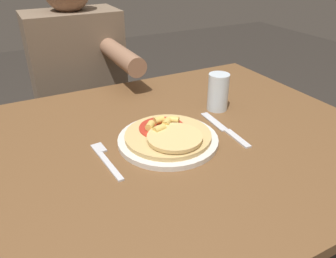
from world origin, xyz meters
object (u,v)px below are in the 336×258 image
(fork, at_px, (105,158))
(drinking_glass, at_px, (218,92))
(person_diner, at_px, (80,83))
(knife, at_px, (225,129))
(pizza, at_px, (169,135))
(plate, at_px, (168,140))
(dining_table, at_px, (160,173))

(fork, xyz_separation_m, drinking_glass, (0.41, 0.11, 0.06))
(person_diner, bearing_deg, drinking_glass, -64.59)
(knife, bearing_deg, person_diner, 107.31)
(pizza, relative_size, knife, 1.03)
(fork, bearing_deg, person_diner, 80.90)
(drinking_glass, height_order, person_diner, person_diner)
(plate, distance_m, person_diner, 0.73)
(drinking_glass, distance_m, person_diner, 0.69)
(dining_table, distance_m, person_diner, 0.71)
(dining_table, distance_m, fork, 0.19)
(pizza, relative_size, drinking_glass, 1.96)
(dining_table, relative_size, person_diner, 1.06)
(dining_table, xyz_separation_m, person_diner, (-0.04, 0.71, 0.03))
(dining_table, relative_size, pizza, 5.27)
(dining_table, xyz_separation_m, drinking_glass, (0.25, 0.10, 0.16))
(pizza, xyz_separation_m, person_diner, (-0.06, 0.73, -0.09))
(dining_table, height_order, pizza, pizza)
(dining_table, height_order, person_diner, person_diner)
(plate, relative_size, fork, 1.50)
(dining_table, xyz_separation_m, fork, (-0.15, -0.01, 0.10))
(knife, relative_size, person_diner, 0.19)
(drinking_glass, bearing_deg, pizza, -154.12)
(plate, xyz_separation_m, pizza, (-0.00, -0.00, 0.02))
(plate, distance_m, drinking_glass, 0.26)
(dining_table, distance_m, plate, 0.11)
(fork, relative_size, knife, 0.80)
(dining_table, xyz_separation_m, plate, (0.02, -0.01, 0.11))
(person_diner, bearing_deg, dining_table, -86.92)
(knife, distance_m, drinking_glass, 0.15)
(dining_table, bearing_deg, fork, -175.65)
(pizza, distance_m, drinking_glass, 0.26)
(plate, xyz_separation_m, drinking_glass, (0.23, 0.11, 0.05))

